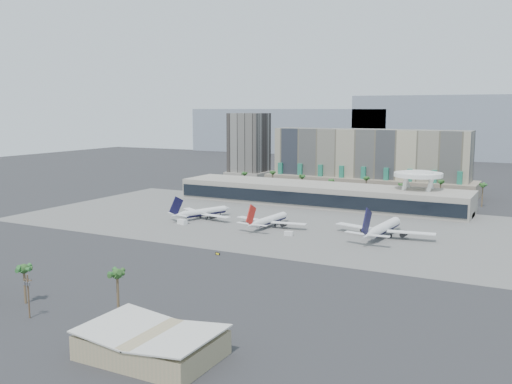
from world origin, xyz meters
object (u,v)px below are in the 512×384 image
at_px(airliner_right, 383,228).
at_px(service_vehicle_b, 289,234).
at_px(utility_pole, 28,292).
at_px(airliner_centre, 269,220).
at_px(airliner_left, 203,212).
at_px(service_vehicle_a, 182,222).
at_px(taxiway_sign, 218,254).

relative_size(airliner_right, service_vehicle_b, 12.33).
relative_size(utility_pole, airliner_centre, 0.31).
distance_m(utility_pole, airliner_right, 150.99).
xyz_separation_m(utility_pole, airliner_right, (57.70, 139.50, -3.09)).
xyz_separation_m(airliner_left, service_vehicle_b, (55.26, -15.73, -2.33)).
relative_size(airliner_left, airliner_right, 0.78).
bearing_deg(airliner_centre, service_vehicle_a, -156.92).
xyz_separation_m(airliner_left, taxiway_sign, (45.00, -58.89, -2.83)).
bearing_deg(taxiway_sign, airliner_right, 62.60).
distance_m(airliner_centre, service_vehicle_b, 20.54).
relative_size(airliner_centre, taxiway_sign, 18.01).
bearing_deg(service_vehicle_a, utility_pole, -58.28).
relative_size(airliner_centre, service_vehicle_b, 10.16).
height_order(airliner_left, airliner_right, airliner_right).
bearing_deg(service_vehicle_b, taxiway_sign, -118.36).
bearing_deg(service_vehicle_a, service_vehicle_b, 16.56).
bearing_deg(airliner_left, taxiway_sign, -31.46).
distance_m(service_vehicle_a, taxiway_sign, 62.09).
relative_size(airliner_right, taxiway_sign, 21.84).
xyz_separation_m(airliner_left, airliner_right, (92.84, 0.37, 0.75)).
bearing_deg(taxiway_sign, service_vehicle_a, 149.00).
relative_size(utility_pole, service_vehicle_a, 2.41).
xyz_separation_m(service_vehicle_b, taxiway_sign, (-10.26, -43.15, -0.49)).
distance_m(service_vehicle_b, taxiway_sign, 44.36).
distance_m(airliner_centre, taxiway_sign, 56.22).
bearing_deg(taxiway_sign, airliner_centre, 107.35).
bearing_deg(airliner_centre, utility_pole, -87.80).
xyz_separation_m(utility_pole, airliner_left, (-35.14, 139.13, -3.84)).
relative_size(airliner_left, airliner_centre, 0.94).
xyz_separation_m(airliner_centre, taxiway_sign, (5.71, -55.86, -2.86)).
bearing_deg(airliner_right, service_vehicle_b, -152.45).
bearing_deg(airliner_left, utility_pole, -54.67).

